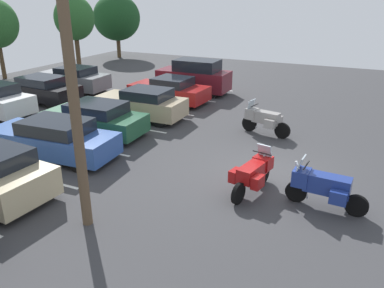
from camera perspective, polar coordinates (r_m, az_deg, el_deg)
name	(u,v)px	position (r m, az deg, el deg)	size (l,w,h in m)	color
ground	(267,176)	(13.05, 10.97, -4.66)	(44.00, 44.00, 0.10)	#38383A
motorcycle_touring	(253,173)	(11.60, 9.08, -4.21)	(2.16, 1.04, 1.34)	black
motorcycle_second	(264,119)	(16.47, 10.60, 3.65)	(1.00, 2.18, 1.42)	black
motorcycle_third	(323,186)	(11.21, 18.81, -5.87)	(1.00, 2.24, 1.42)	black
parking_stripes	(80,146)	(15.71, -16.19, -0.33)	(22.47, 4.62, 0.01)	silver
car_blue	(53,139)	(14.80, -19.87, 0.76)	(2.09, 4.95, 1.42)	#2D519E
car_green	(95,119)	(16.64, -14.18, 3.62)	(1.96, 4.40, 1.40)	#235638
car_tan	(142,104)	(18.44, -7.43, 5.92)	(1.82, 4.25, 1.46)	tan
car_red	(170,90)	(21.09, -3.33, 7.92)	(2.09, 4.31, 1.40)	maroon
car_maroon	(194,77)	(23.18, 0.36, 9.92)	(1.81, 4.27, 1.98)	maroon
car_far_black	(39,89)	(22.82, -21.68, 7.56)	(1.99, 4.92, 1.43)	black
car_far_grey	(73,79)	(24.82, -17.20, 9.14)	(1.99, 4.51, 1.47)	slate
utility_pole	(69,60)	(9.14, -17.70, 11.77)	(0.93, 1.66, 8.13)	brown
tree_center	(117,18)	(37.08, -11.07, 17.86)	(4.18, 4.18, 5.54)	#4C3823
tree_right	(74,18)	(31.28, -17.00, 17.34)	(2.93, 2.93, 5.47)	#4C3823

